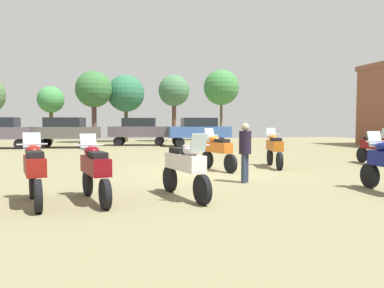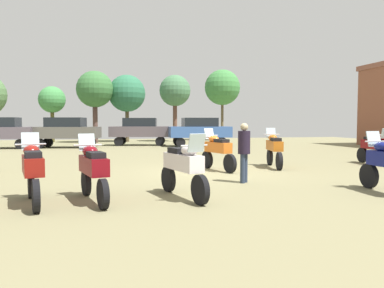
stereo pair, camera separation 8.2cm
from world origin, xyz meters
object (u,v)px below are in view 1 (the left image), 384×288
car_1 (139,129)px  car_2 (65,130)px  car_4 (199,130)px  tree_7 (174,91)px  tree_8 (94,90)px  person_1 (245,148)px  tree_6 (221,88)px  motorcycle_12 (274,148)px  motorcycle_13 (95,169)px  motorcycle_4 (34,170)px  tree_1 (51,100)px  tree_5 (126,94)px  motorcycle_1 (375,147)px  motorcycle_5 (218,150)px  motorcycle_7 (185,166)px

car_1 → car_2: (-5.03, -1.51, 0.00)m
car_4 → tree_7: tree_7 is taller
tree_8 → car_2: bearing=-106.2°
car_2 → person_1: (6.38, -16.15, -0.20)m
tree_6 → person_1: bearing=-106.0°
motorcycle_12 → motorcycle_13: (-6.39, -4.72, -0.02)m
motorcycle_4 → person_1: bearing=4.0°
tree_1 → tree_5: bearing=-6.2°
tree_6 → tree_8: (-11.43, -1.52, -0.55)m
person_1 → car_1: bearing=48.1°
motorcycle_12 → tree_1: (-10.58, 20.47, 2.82)m
motorcycle_12 → tree_6: (4.40, 20.48, 4.17)m
tree_7 → tree_8: size_ratio=0.98×
car_2 → person_1: 17.36m
motorcycle_13 → car_2: bearing=83.1°
motorcycle_1 → car_1: size_ratio=0.48×
motorcycle_5 → tree_8: (-4.72, 19.32, 3.63)m
tree_7 → motorcycle_1: bearing=-76.6°
car_4 → tree_5: size_ratio=0.76×
motorcycle_13 → car_1: 19.47m
car_1 → car_2: 5.25m
motorcycle_4 → motorcycle_12: motorcycle_12 is taller
motorcycle_4 → tree_8: tree_8 is taller
tree_6 → motorcycle_12: bearing=-102.1°
motorcycle_12 → tree_5: (-4.39, 19.80, 3.42)m
tree_1 → tree_7: 10.40m
motorcycle_7 → car_1: car_1 is taller
motorcycle_5 → tree_1: size_ratio=0.44×
car_1 → tree_1: bearing=60.2°
tree_6 → tree_7: tree_6 is taller
motorcycle_5 → tree_5: 20.56m
motorcycle_5 → tree_5: bearing=79.9°
tree_7 → car_4: bearing=-85.5°
motorcycle_1 → car_1: (-8.08, 14.57, 0.45)m
tree_1 → car_4: bearing=-35.9°
tree_5 → car_4: bearing=-57.0°
motorcycle_5 → person_1: bearing=-107.0°
car_2 → person_1: size_ratio=2.74×
person_1 → tree_7: 22.86m
motorcycle_7 → tree_1: (-6.14, 25.25, 2.82)m
motorcycle_4 → motorcycle_7: (3.15, -0.02, -0.00)m
tree_6 → car_4: bearing=-117.7°
motorcycle_7 → car_1: size_ratio=0.49×
motorcycle_1 → person_1: size_ratio=1.31×
car_4 → motorcycle_13: bearing=161.6°
motorcycle_13 → car_1: car_1 is taller
motorcycle_4 → tree_6: 28.24m
tree_5 → motorcycle_12: bearing=-77.5°
motorcycle_12 → car_1: car_1 is taller
person_1 → tree_8: 22.78m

